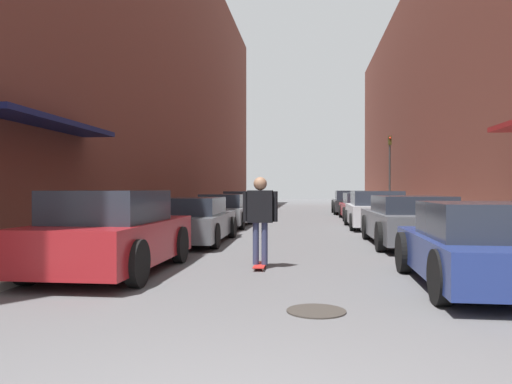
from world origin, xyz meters
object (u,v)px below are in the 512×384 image
parked_car_right_4 (350,203)px  parked_car_left_0 (112,233)px  parked_car_right_5 (347,201)px  skateboarder (260,212)px  manhole_cover (316,311)px  parked_car_left_1 (191,221)px  traffic_light (390,167)px  parked_car_left_2 (224,211)px  parked_car_right_3 (361,207)px  parked_car_right_2 (376,210)px  parked_car_right_1 (410,221)px  parked_car_left_3 (242,205)px  parked_car_right_0 (487,246)px

parked_car_right_4 → parked_car_left_0: bearing=-105.3°
parked_car_right_5 → skateboarder: bearing=-97.8°
parked_car_right_5 → manhole_cover: (-2.47, -28.23, -0.60)m
parked_car_left_1 → traffic_light: 14.35m
parked_car_left_2 → manhole_cover: 13.33m
parked_car_left_1 → parked_car_right_4: bearing=71.0°
parked_car_left_1 → parked_car_right_5: size_ratio=1.12×
manhole_cover → parked_car_left_1: bearing=114.2°
parked_car_right_3 → parked_car_right_5: parked_car_right_3 is taller
parked_car_left_2 → parked_car_right_2: parked_car_right_2 is taller
parked_car_left_1 → parked_car_left_2: 5.68m
skateboarder → parked_car_right_3: bearing=77.4°
parked_car_right_1 → parked_car_left_3: bearing=117.0°
parked_car_right_3 → parked_car_left_1: bearing=-117.5°
parked_car_right_5 → traffic_light: size_ratio=1.01×
skateboarder → traffic_light: traffic_light is taller
parked_car_left_2 → manhole_cover: (3.30, -12.90, -0.59)m
parked_car_left_0 → skateboarder: 2.61m
parked_car_left_1 → parked_car_right_5: bearing=74.8°
parked_car_right_1 → manhole_cover: (-2.47, -7.15, -0.62)m
parked_car_left_3 → parked_car_right_3: size_ratio=0.93×
parked_car_left_3 → parked_car_right_5: bearing=58.7°
parked_car_right_4 → manhole_cover: parked_car_right_4 is taller
parked_car_left_2 → parked_car_right_0: parked_car_right_0 is taller
parked_car_left_2 → traffic_light: traffic_light is taller
traffic_light → parked_car_left_0: bearing=-113.2°
parked_car_left_1 → parked_car_right_2: 7.86m
parked_car_left_3 → skateboarder: bearing=-81.2°
parked_car_left_3 → parked_car_right_0: 17.97m
parked_car_left_3 → parked_car_right_3: bearing=-6.8°
parked_car_right_3 → parked_car_right_5: size_ratio=1.17×
parked_car_right_0 → parked_car_right_1: parked_car_right_1 is taller
parked_car_right_1 → parked_car_right_3: 10.80m
parked_car_right_5 → skateboarder: size_ratio=2.42×
parked_car_left_0 → parked_car_right_4: (5.72, 20.94, -0.03)m
traffic_light → parked_car_right_4: bearing=113.5°
parked_car_left_0 → parked_car_left_1: parked_car_left_0 is taller
parked_car_right_2 → parked_car_right_4: (-0.07, 10.54, -0.00)m
parked_car_right_0 → parked_car_right_2: size_ratio=0.91×
parked_car_left_2 → parked_car_right_5: size_ratio=1.08×
parked_car_right_1 → parked_car_right_3: (-0.12, 10.80, -0.03)m
parked_car_right_1 → parked_car_left_2: bearing=135.1°
parked_car_left_2 → parked_car_right_4: bearing=61.7°
parked_car_left_3 → parked_car_left_0: bearing=-90.2°
parked_car_left_3 → parked_car_right_1: size_ratio=0.95×
parked_car_left_0 → parked_car_left_1: (0.20, 4.87, -0.09)m
parked_car_right_1 → parked_car_right_4: 16.14m
parked_car_left_1 → parked_car_right_3: 12.10m
parked_car_left_1 → parked_car_left_3: (-0.14, 11.41, 0.05)m
parked_car_right_1 → manhole_cover: parked_car_right_1 is taller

